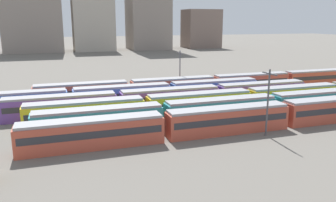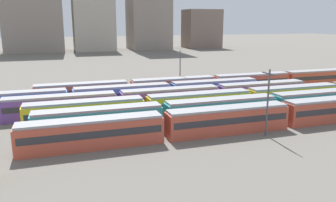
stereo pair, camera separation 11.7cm
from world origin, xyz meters
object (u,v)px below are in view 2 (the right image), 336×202
object	(u,v)px
catenary_pole_1	(180,69)
train_track_1	(319,101)
train_track_2	(293,96)
train_track_5	(214,84)
train_track_4	(122,95)
train_track_0	(228,120)
catenary_pole_0	(268,99)
train_track_3	(170,98)

from	to	relation	value
catenary_pole_1	train_track_1	bearing A→B (deg)	-54.87
train_track_2	train_track_5	world-z (taller)	same
train_track_4	train_track_2	bearing A→B (deg)	-19.10
train_track_4	catenary_pole_1	xyz separation A→B (m)	(14.56, 8.39, 3.20)
train_track_0	catenary_pole_0	size ratio (longest dim) A/B	6.05
train_track_5	catenary_pole_1	xyz separation A→B (m)	(-6.77, 3.19, 3.20)
train_track_0	catenary_pole_0	world-z (taller)	catenary_pole_0
train_track_3	train_track_5	bearing A→B (deg)	37.30
train_track_1	train_track_2	size ratio (longest dim) A/B	1.00
train_track_0	train_track_2	bearing A→B (deg)	28.67
train_track_1	train_track_4	world-z (taller)	same
catenary_pole_0	train_track_3	bearing A→B (deg)	112.77
train_track_0	train_track_5	bearing A→B (deg)	68.35
train_track_1	train_track_5	xyz separation A→B (m)	(-10.11, 20.80, 0.00)
train_track_0	train_track_4	xyz separation A→B (m)	(-11.02, 20.80, 0.00)
train_track_0	train_track_3	size ratio (longest dim) A/B	1.00
train_track_3	train_track_5	world-z (taller)	same
train_track_2	train_track_4	bearing A→B (deg)	160.90
train_track_0	train_track_1	size ratio (longest dim) A/B	0.60
train_track_3	catenary_pole_0	distance (m)	20.24
train_track_3	catenary_pole_1	size ratio (longest dim) A/B	6.11
train_track_5	catenary_pole_1	size ratio (longest dim) A/B	8.18
train_track_3	train_track_4	xyz separation A→B (m)	(-7.69, 5.20, 0.00)
train_track_2	train_track_1	bearing A→B (deg)	-74.85
train_track_5	catenary_pole_0	xyz separation A→B (m)	(-5.91, -28.83, 3.24)
train_track_2	train_track_3	size ratio (longest dim) A/B	1.68
train_track_0	catenary_pole_1	world-z (taller)	catenary_pole_1
train_track_4	catenary_pole_0	world-z (taller)	catenary_pole_0
train_track_3	train_track_0	bearing A→B (deg)	-77.95
train_track_0	catenary_pole_1	bearing A→B (deg)	83.07
train_track_1	train_track_2	world-z (taller)	same
train_track_0	train_track_1	world-z (taller)	same
train_track_0	catenary_pole_0	distance (m)	6.16
train_track_4	catenary_pole_0	bearing A→B (deg)	-56.87
train_track_2	train_track_5	distance (m)	17.86
train_track_0	train_track_4	world-z (taller)	same
train_track_2	train_track_3	world-z (taller)	same
train_track_2	catenary_pole_0	world-z (taller)	catenary_pole_0
catenary_pole_0	catenary_pole_1	size ratio (longest dim) A/B	1.01
train_track_1	catenary_pole_1	bearing A→B (deg)	125.13
train_track_2	catenary_pole_1	distance (m)	24.55
train_track_2	catenary_pole_0	bearing A→B (deg)	-137.85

